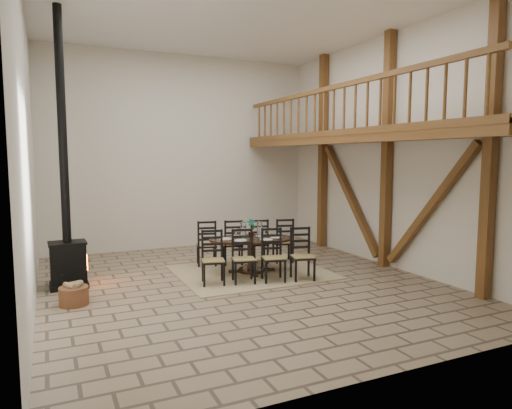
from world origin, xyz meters
name	(u,v)px	position (x,y,z in m)	size (l,w,h in m)	color
ground	(242,284)	(0.00, 0.00, 0.00)	(8.00, 8.00, 0.00)	#8A765C
room_shell	(298,124)	(1.19, 0.00, 3.01)	(7.02, 8.02, 5.01)	beige
rug	(251,272)	(0.51, 0.69, 0.01)	(3.00, 2.50, 0.02)	tan
dining_table	(251,255)	(0.51, 0.69, 0.37)	(2.55, 2.39, 1.12)	black
wood_stove	(67,227)	(-2.96, 1.11, 1.13)	(0.67, 0.52, 5.00)	black
log_basket	(74,295)	(-2.94, 0.00, 0.16)	(0.46, 0.46, 0.38)	brown
log_stack	(65,278)	(-3.02, 1.16, 0.17)	(0.50, 0.56, 0.35)	#9B7F56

